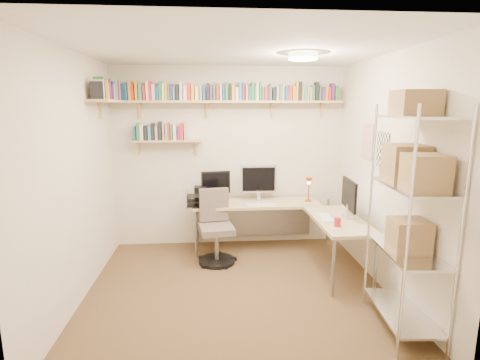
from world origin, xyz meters
name	(u,v)px	position (x,y,z in m)	size (l,w,h in m)	color
ground	(237,290)	(0.00, 0.00, 0.00)	(3.20, 3.20, 0.00)	#4F3721
room_shell	(237,148)	(0.00, 0.00, 1.55)	(3.24, 3.04, 2.52)	beige
wall_shelves	(197,101)	(-0.43, 1.30, 2.03)	(3.12, 1.09, 0.80)	tan
corner_desk	(268,207)	(0.48, 0.96, 0.66)	(2.06, 1.71, 1.16)	tan
office_chair	(216,232)	(-0.21, 0.80, 0.39)	(0.49, 0.49, 0.93)	black
wire_rack	(412,181)	(1.42, -0.78, 1.34)	(0.49, 0.89, 2.09)	silver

